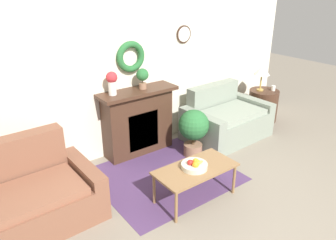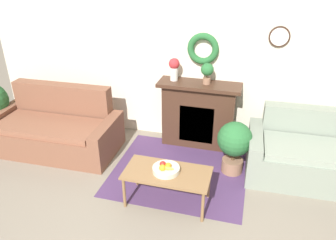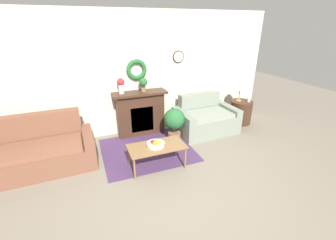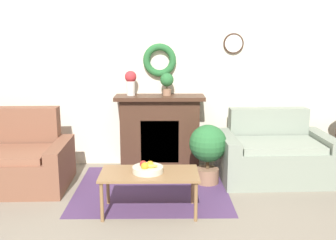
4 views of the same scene
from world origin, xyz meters
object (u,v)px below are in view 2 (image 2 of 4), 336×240
object	(u,v)px
fruit_bowl	(166,169)
vase_on_mantel_left	(174,68)
potted_plant_on_mantel	(207,71)
potted_plant_floor_by_loveseat	(234,143)
loveseat_right	(301,155)
fireplace	(198,114)
coffee_table	(167,175)
couch_left	(55,129)

from	to	relation	value
fruit_bowl	vase_on_mantel_left	distance (m)	1.65
potted_plant_on_mantel	potted_plant_floor_by_loveseat	distance (m)	1.08
fruit_bowl	vase_on_mantel_left	size ratio (longest dim) A/B	0.95
loveseat_right	potted_plant_on_mantel	bearing A→B (deg)	161.18
fireplace	potted_plant_floor_by_loveseat	bearing A→B (deg)	-45.45
vase_on_mantel_left	fireplace	bearing A→B (deg)	-0.83
loveseat_right	fruit_bowl	xyz separation A→B (m)	(-1.58, -1.01, 0.17)
coffee_table	vase_on_mantel_left	bearing A→B (deg)	101.53
couch_left	potted_plant_on_mantel	xyz separation A→B (m)	(2.16, 0.66, 0.90)
coffee_table	potted_plant_on_mantel	bearing A→B (deg)	82.43
potted_plant_on_mantel	coffee_table	bearing A→B (deg)	-97.57
fruit_bowl	potted_plant_floor_by_loveseat	xyz separation A→B (m)	(0.71, 0.84, -0.02)
fireplace	potted_plant_floor_by_loveseat	xyz separation A→B (m)	(0.60, -0.61, -0.06)
fireplace	potted_plant_on_mantel	size ratio (longest dim) A/B	3.95
fireplace	loveseat_right	world-z (taller)	fireplace
fireplace	vase_on_mantel_left	world-z (taller)	vase_on_mantel_left
vase_on_mantel_left	potted_plant_floor_by_loveseat	bearing A→B (deg)	-31.87
vase_on_mantel_left	fruit_bowl	bearing A→B (deg)	-79.11
fruit_bowl	potted_plant_on_mantel	world-z (taller)	potted_plant_on_mantel
vase_on_mantel_left	potted_plant_floor_by_loveseat	size ratio (longest dim) A/B	0.45
potted_plant_on_mantel	fruit_bowl	bearing A→B (deg)	-98.27
fireplace	potted_plant_on_mantel	world-z (taller)	potted_plant_on_mantel
vase_on_mantel_left	potted_plant_on_mantel	size ratio (longest dim) A/B	1.09
loveseat_right	fireplace	bearing A→B (deg)	161.73
potted_plant_floor_by_loveseat	vase_on_mantel_left	bearing A→B (deg)	148.13
fireplace	fruit_bowl	world-z (taller)	fireplace
loveseat_right	potted_plant_on_mantel	size ratio (longest dim) A/B	4.65
couch_left	loveseat_right	bearing A→B (deg)	2.46
vase_on_mantel_left	potted_plant_floor_by_loveseat	distance (m)	1.39
fruit_bowl	potted_plant_floor_by_loveseat	size ratio (longest dim) A/B	0.43
coffee_table	fruit_bowl	bearing A→B (deg)	171.85
fireplace	potted_plant_on_mantel	xyz separation A→B (m)	(0.10, -0.01, 0.69)
loveseat_right	potted_plant_on_mantel	distance (m)	1.69
loveseat_right	vase_on_mantel_left	bearing A→B (deg)	164.87
fireplace	potted_plant_floor_by_loveseat	size ratio (longest dim) A/B	1.63
couch_left	potted_plant_floor_by_loveseat	distance (m)	2.67
coffee_table	vase_on_mantel_left	world-z (taller)	vase_on_mantel_left
fireplace	loveseat_right	xyz separation A→B (m)	(1.47, -0.43, -0.21)
fireplace	vase_on_mantel_left	xyz separation A→B (m)	(-0.39, 0.01, 0.70)
loveseat_right	couch_left	bearing A→B (deg)	-177.93
coffee_table	fruit_bowl	distance (m)	0.09
coffee_table	fruit_bowl	world-z (taller)	fruit_bowl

